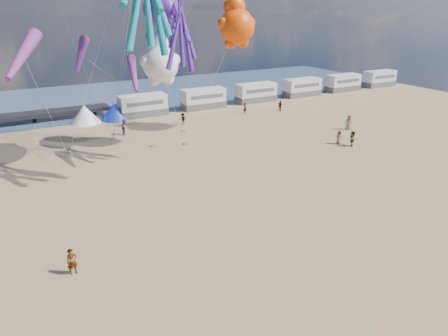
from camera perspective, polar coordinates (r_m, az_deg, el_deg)
ground at (r=22.88m, az=6.42°, el=-17.18°), size 120.00×120.00×0.00m
water at (r=71.54m, az=-19.80°, el=9.12°), size 120.00×120.00×0.00m
motorhome_0 at (r=58.20m, az=-11.50°, el=8.76°), size 6.60×2.50×3.00m
motorhome_1 at (r=61.59m, az=-2.96°, el=9.88°), size 6.60×2.50×3.00m
motorhome_2 at (r=66.17m, az=4.59°, el=10.69°), size 6.60×2.50×3.00m
motorhome_3 at (r=71.73m, az=11.10°, el=11.24°), size 6.60×2.50×3.00m
motorhome_4 at (r=78.05m, az=16.63°, el=11.59°), size 6.60×2.50×3.00m
motorhome_5 at (r=84.97m, az=21.30°, el=11.81°), size 6.60×2.50×3.00m
tent_white at (r=56.52m, az=-19.26°, el=7.26°), size 4.00×4.00×2.40m
tent_blue at (r=57.26m, az=-15.31°, el=7.89°), size 4.00×4.00×2.40m
standing_person at (r=25.12m, az=-20.88°, el=-12.39°), size 0.63×0.45×1.64m
beachgoer_0 at (r=52.90m, az=17.37°, el=6.24°), size 0.73×0.81×1.85m
beachgoer_1 at (r=49.89m, az=-14.00°, el=5.67°), size 1.05×1.06×1.85m
beachgoer_2 at (r=53.15m, az=-5.88°, el=7.00°), size 0.91×0.91×1.49m
beachgoer_3 at (r=60.52m, az=8.03°, el=8.80°), size 0.92×1.18×1.60m
beachgoer_4 at (r=46.59m, az=17.83°, el=4.01°), size 1.00×1.00×1.70m
beachgoer_5 at (r=58.59m, az=2.99°, el=8.53°), size 0.79×1.52×1.56m
beachgoer_6 at (r=46.96m, az=16.07°, el=4.22°), size 0.39×0.56×1.50m
sandbag_a at (r=44.27m, az=-21.36°, el=1.60°), size 0.50×0.35×0.22m
sandbag_b at (r=45.06m, az=-10.13°, el=3.15°), size 0.50×0.35×0.22m
sandbag_c at (r=45.24m, az=-5.49°, el=3.48°), size 0.50×0.35×0.22m
sandbag_d at (r=50.03m, az=-5.78°, el=5.29°), size 0.50×0.35×0.22m
sandbag_e at (r=48.49m, az=-15.56°, el=4.04°), size 0.50×0.35×0.22m
kite_octopus_purple at (r=42.94m, az=-8.96°, el=21.53°), size 5.76×9.03×9.55m
kite_panda at (r=43.75m, az=-9.05°, el=14.43°), size 5.21×4.99×6.43m
kite_teddy_orange at (r=49.00m, az=1.83°, el=19.49°), size 6.26×6.07×7.07m
windsock_left at (r=33.53m, az=-26.83°, el=14.24°), size 3.75×6.90×7.02m
windsock_mid at (r=42.17m, az=-19.76°, el=15.01°), size 2.97×5.66×5.68m
windsock_right at (r=38.69m, az=-12.81°, el=12.98°), size 2.01×5.08×5.01m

